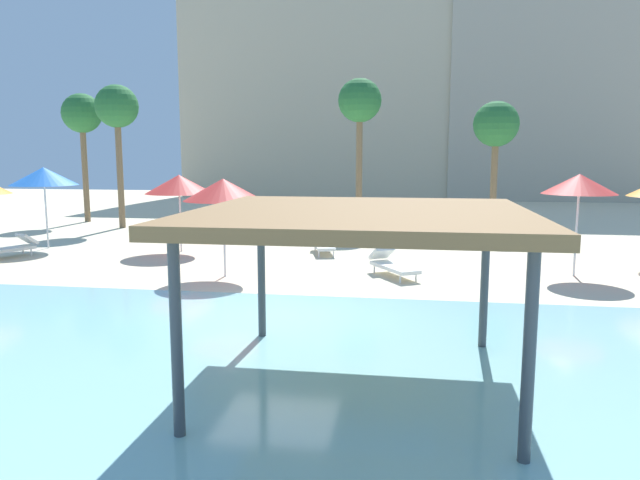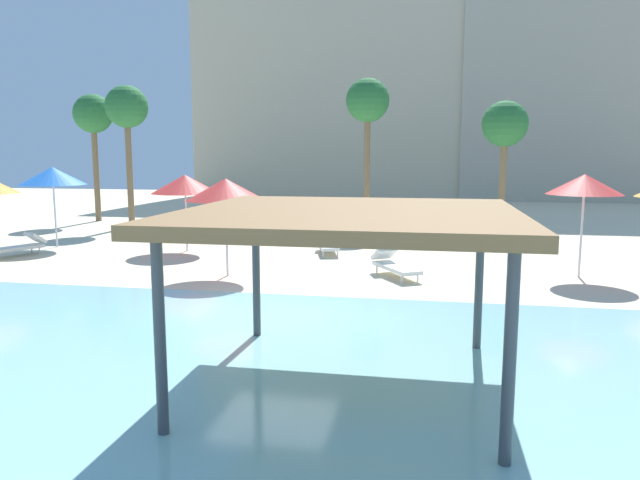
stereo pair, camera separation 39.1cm
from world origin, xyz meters
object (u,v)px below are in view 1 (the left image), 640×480
object	(u,v)px
lounge_chair_1	(391,264)
palm_tree_3	(82,116)
beach_umbrella_red_2	(179,184)
palm_tree_2	(117,110)
beach_umbrella_blue_5	(44,176)
palm_tree_0	(496,127)
beach_umbrella_red_1	(223,190)
palm_tree_1	(360,104)
lounge_chair_4	(11,247)
lounge_chair_3	(324,243)
shade_pavilion	(361,220)
beach_umbrella_red_4	(579,184)

from	to	relation	value
lounge_chair_1	palm_tree_3	size ratio (longest dim) A/B	0.31
beach_umbrella_red_2	palm_tree_2	distance (m)	8.40
beach_umbrella_red_2	beach_umbrella_blue_5	xyz separation A→B (m)	(-5.00, -0.05, 0.24)
palm_tree_2	beach_umbrella_red_2	bearing A→B (deg)	-48.51
lounge_chair_1	palm_tree_2	bearing A→B (deg)	-157.19
beach_umbrella_blue_5	palm_tree_3	size ratio (longest dim) A/B	0.46
palm_tree_0	palm_tree_3	distance (m)	19.45
beach_umbrella_red_1	palm_tree_0	distance (m)	13.72
palm_tree_1	palm_tree_0	bearing A→B (deg)	-2.73
lounge_chair_4	lounge_chair_3	bearing A→B (deg)	127.84
shade_pavilion	lounge_chair_1	xyz separation A→B (m)	(0.19, 7.94, -2.10)
beach_umbrella_red_1	lounge_chair_1	xyz separation A→B (m)	(4.54, 0.77, -2.06)
palm_tree_1	lounge_chair_4	bearing A→B (deg)	-139.62
beach_umbrella_red_1	palm_tree_1	world-z (taller)	palm_tree_1
lounge_chair_4	palm_tree_1	xyz separation A→B (m)	(10.60, 9.02, 5.16)
shade_pavilion	beach_umbrella_red_4	distance (m)	10.19
shade_pavilion	palm_tree_0	size ratio (longest dim) A/B	0.84
beach_umbrella_red_2	lounge_chair_1	xyz separation A→B (m)	(7.36, -3.04, -1.99)
palm_tree_0	palm_tree_3	world-z (taller)	palm_tree_3
lounge_chair_1	palm_tree_2	xyz separation A→B (m)	(-12.56, 8.93, 4.96)
beach_umbrella_blue_5	palm_tree_1	size ratio (longest dim) A/B	0.44
beach_umbrella_red_1	palm_tree_2	bearing A→B (deg)	129.57
beach_umbrella_red_1	beach_umbrella_red_2	bearing A→B (deg)	126.40
shade_pavilion	beach_umbrella_blue_5	xyz separation A→B (m)	(-12.17, 10.93, 0.13)
shade_pavilion	lounge_chair_4	world-z (taller)	shade_pavilion
beach_umbrella_red_2	palm_tree_2	world-z (taller)	palm_tree_2
palm_tree_1	palm_tree_3	distance (m)	13.67
palm_tree_1	palm_tree_3	bearing A→B (deg)	176.31
beach_umbrella_red_4	lounge_chair_4	distance (m)	17.58
lounge_chair_1	lounge_chair_4	bearing A→B (deg)	-126.69
palm_tree_2	beach_umbrella_red_1	bearing A→B (deg)	-50.43
beach_umbrella_red_4	palm_tree_0	size ratio (longest dim) A/B	0.51
palm_tree_1	lounge_chair_1	bearing A→B (deg)	-79.75
shade_pavilion	lounge_chair_4	size ratio (longest dim) A/B	2.35
beach_umbrella_red_2	palm_tree_2	xyz separation A→B (m)	(-5.21, 5.89, 2.97)
beach_umbrella_red_1	palm_tree_0	bearing A→B (deg)	51.25
beach_umbrella_red_4	beach_umbrella_blue_5	xyz separation A→B (m)	(-17.38, 2.17, 0.03)
lounge_chair_1	palm_tree_3	world-z (taller)	palm_tree_3
beach_umbrella_red_1	beach_umbrella_red_2	size ratio (longest dim) A/B	1.02
palm_tree_2	palm_tree_3	distance (m)	3.54
beach_umbrella_red_1	palm_tree_1	distance (m)	11.61
lounge_chair_4	palm_tree_0	world-z (taller)	palm_tree_0
beach_umbrella_blue_5	palm_tree_0	xyz separation A→B (m)	(16.30, 6.82, 1.91)
palm_tree_2	lounge_chair_1	bearing A→B (deg)	-35.41
lounge_chair_3	palm_tree_3	world-z (taller)	palm_tree_3
lounge_chair_1	beach_umbrella_red_1	bearing A→B (deg)	-112.16
palm_tree_0	beach_umbrella_red_4	bearing A→B (deg)	-83.18
beach_umbrella_red_1	beach_umbrella_red_4	world-z (taller)	beach_umbrella_red_4
palm_tree_2	beach_umbrella_blue_5	bearing A→B (deg)	-88.00
palm_tree_0	palm_tree_2	bearing A→B (deg)	-176.97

